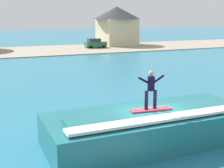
% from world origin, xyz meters
% --- Properties ---
extents(ground_plane, '(260.00, 260.00, 0.00)m').
position_xyz_m(ground_plane, '(0.00, 0.00, 0.00)').
color(ground_plane, teal).
extents(wave_crest, '(9.70, 3.89, 1.62)m').
position_xyz_m(wave_crest, '(-0.04, 0.12, 0.77)').
color(wave_crest, '#1E676D').
rests_on(wave_crest, ground_plane).
extents(surfboard, '(1.96, 0.59, 0.06)m').
position_xyz_m(surfboard, '(-0.14, -0.07, 1.65)').
color(surfboard, '#D8333F').
rests_on(surfboard, wave_crest).
extents(surfer, '(1.33, 0.32, 1.77)m').
position_xyz_m(surfer, '(-0.18, -0.06, 2.68)').
color(surfer, black).
rests_on(surfer, surfboard).
extents(shoreline_bank, '(120.00, 16.32, 0.12)m').
position_xyz_m(shoreline_bank, '(0.00, 41.89, 0.06)').
color(shoreline_bank, gray).
rests_on(shoreline_bank, ground_plane).
extents(car_far_shore, '(3.87, 2.27, 1.86)m').
position_xyz_m(car_far_shore, '(12.84, 42.30, 0.95)').
color(car_far_shore, '#23663D').
rests_on(car_far_shore, ground_plane).
extents(house_gabled_white, '(9.50, 9.50, 7.78)m').
position_xyz_m(house_gabled_white, '(19.06, 46.40, 4.44)').
color(house_gabled_white, beige).
rests_on(house_gabled_white, ground_plane).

